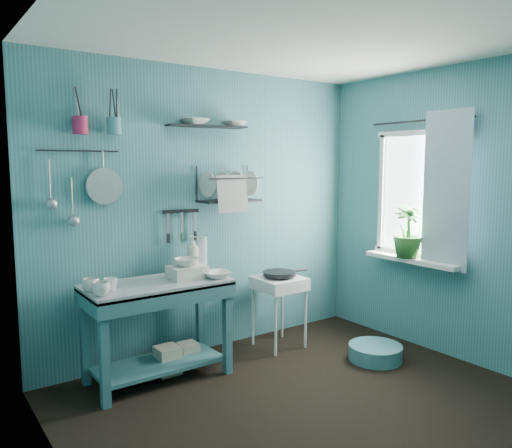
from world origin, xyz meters
TOP-DOWN VIEW (x-y plane):
  - floor at (0.00, 0.00)m, footprint 3.20×3.20m
  - ceiling at (0.00, 0.00)m, footprint 3.20×3.20m
  - wall_back at (0.00, 1.50)m, footprint 3.20×0.00m
  - wall_left at (-1.60, 0.00)m, footprint 0.00×3.00m
  - wall_right at (1.60, 0.00)m, footprint 0.00×3.00m
  - work_counter at (-0.68, 1.14)m, footprint 1.16×0.69m
  - mug_left at (-1.16, 0.98)m, footprint 0.12×0.12m
  - mug_mid at (-1.06, 1.08)m, footprint 0.14×0.14m
  - mug_right at (-1.18, 1.14)m, footprint 0.17×0.17m
  - wash_tub at (-0.43, 1.12)m, footprint 0.28×0.22m
  - tub_bowl at (-0.43, 1.12)m, footprint 0.20×0.19m
  - soap_bottle at (-0.26, 1.34)m, footprint 0.11×0.12m
  - water_bottle at (-0.16, 1.36)m, footprint 0.09×0.09m
  - counter_bowl at (-0.23, 0.99)m, footprint 0.22×0.22m
  - hotplate_stand at (0.52, 1.15)m, footprint 0.42×0.42m
  - frying_pan at (0.52, 1.15)m, footprint 0.30×0.30m
  - knife_strip at (-0.29, 1.47)m, footprint 0.32×0.06m
  - dish_rack at (0.13, 1.37)m, footprint 0.56×0.26m
  - upper_shelf at (-0.08, 1.40)m, footprint 0.72×0.28m
  - shelf_bowl_left at (-0.18, 1.40)m, footprint 0.24×0.24m
  - shelf_bowl_right at (0.20, 1.40)m, footprint 0.21×0.21m
  - utensil_cup_magenta at (-1.13, 1.42)m, footprint 0.11×0.11m
  - utensil_cup_teal at (-0.87, 1.42)m, footprint 0.11×0.11m
  - colander at (-0.96, 1.45)m, footprint 0.28×0.03m
  - ladle_outer at (-1.35, 1.46)m, footprint 0.01×0.01m
  - ladle_inner at (-1.20, 1.46)m, footprint 0.01×0.01m
  - hook_rail at (-1.13, 1.47)m, footprint 0.60×0.01m
  - window_glass at (1.59, 0.45)m, footprint 0.00×1.10m
  - windowsill at (1.50, 0.45)m, footprint 0.16×0.95m
  - curtain at (1.52, 0.15)m, footprint 0.00×1.35m
  - curtain_rod at (1.54, 0.45)m, footprint 0.02×1.05m
  - potted_plant at (1.47, 0.49)m, footprint 0.35×0.35m
  - storage_tin_large at (-0.58, 1.19)m, footprint 0.18×0.18m
  - storage_tin_small at (-0.38, 1.22)m, footprint 0.15×0.15m
  - floor_basin at (1.00, 0.41)m, footprint 0.46×0.46m

SIDE VIEW (x-z plane):
  - floor at x=0.00m, z-range 0.00..0.00m
  - floor_basin at x=1.00m, z-range 0.00..0.13m
  - storage_tin_small at x=-0.38m, z-range 0.00..0.20m
  - storage_tin_large at x=-0.58m, z-range 0.00..0.22m
  - hotplate_stand at x=0.52m, z-range 0.00..0.65m
  - work_counter at x=-0.68m, z-range 0.00..0.77m
  - frying_pan at x=0.52m, z-range 0.67..0.70m
  - counter_bowl at x=-0.23m, z-range 0.77..0.83m
  - windowsill at x=1.50m, z-range 0.79..0.83m
  - mug_mid at x=-1.06m, z-range 0.77..0.87m
  - mug_left at x=-1.16m, z-range 0.77..0.87m
  - mug_right at x=-1.18m, z-range 0.77..0.87m
  - wash_tub at x=-0.43m, z-range 0.77..0.87m
  - tub_bowl at x=-0.43m, z-range 0.87..0.93m
  - water_bottle at x=-0.16m, z-range 0.77..1.05m
  - soap_bottle at x=-0.26m, z-range 0.77..1.07m
  - potted_plant at x=1.47m, z-range 0.83..1.30m
  - wall_back at x=0.00m, z-range -0.35..2.85m
  - wall_left at x=-1.60m, z-range -0.25..2.75m
  - wall_right at x=1.60m, z-range -0.25..2.75m
  - knife_strip at x=-0.29m, z-range 1.26..1.29m
  - window_glass at x=1.59m, z-range 0.85..1.95m
  - ladle_inner at x=-1.20m, z-range 1.27..1.57m
  - curtain at x=1.52m, z-range 0.77..2.12m
  - dish_rack at x=0.13m, z-range 1.34..1.66m
  - colander at x=-0.96m, z-range 1.36..1.64m
  - ladle_outer at x=-1.35m, z-range 1.41..1.71m
  - hook_rail at x=-1.13m, z-range 1.76..1.78m
  - utensil_cup_magenta at x=-1.13m, z-range 1.89..2.02m
  - utensil_cup_teal at x=-0.87m, z-range 1.90..2.03m
  - upper_shelf at x=-0.08m, z-range 1.98..2.00m
  - shelf_bowl_right at x=0.20m, z-range 1.99..2.04m
  - curtain_rod at x=1.54m, z-range 2.04..2.06m
  - shelf_bowl_left at x=-0.18m, z-range 2.04..2.09m
  - ceiling at x=0.00m, z-range 2.50..2.50m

